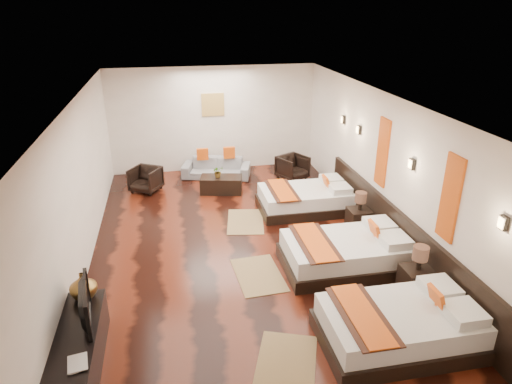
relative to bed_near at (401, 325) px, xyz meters
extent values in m
cube|color=black|center=(-1.70, 2.76, -0.28)|extent=(5.50, 9.50, 0.01)
cube|color=white|center=(-1.70, 2.76, 2.52)|extent=(5.50, 9.50, 0.01)
cube|color=silver|center=(-1.70, 7.51, 1.12)|extent=(5.50, 0.01, 2.80)
cube|color=silver|center=(-4.45, 2.76, 1.12)|extent=(0.01, 9.50, 2.80)
cube|color=silver|center=(1.05, 2.76, 1.12)|extent=(0.01, 9.50, 2.80)
cube|color=black|center=(1.01, 1.96, 0.17)|extent=(0.08, 6.60, 0.90)
cube|color=black|center=(-0.03, 0.00, -0.17)|extent=(2.12, 1.31, 0.22)
cube|color=white|center=(-0.03, 0.00, 0.10)|extent=(2.01, 1.21, 0.30)
cube|color=#DA520F|center=(0.48, 0.00, 0.37)|extent=(0.16, 0.32, 0.33)
cube|color=#38190F|center=(-0.58, 0.00, 0.26)|extent=(0.55, 1.33, 0.02)
cube|color=#DA520F|center=(-0.58, 0.00, 0.27)|extent=(0.38, 1.33, 0.02)
cube|color=black|center=(-0.03, 1.96, -0.16)|extent=(2.16, 1.34, 0.23)
cube|color=white|center=(-0.03, 1.96, 0.10)|extent=(2.06, 1.24, 0.31)
cube|color=#DA520F|center=(0.49, 1.96, 0.38)|extent=(0.16, 0.33, 0.33)
cube|color=#38190F|center=(-0.59, 1.96, 0.27)|extent=(0.57, 1.36, 0.02)
cube|color=#DA520F|center=(-0.59, 1.96, 0.28)|extent=(0.39, 1.36, 0.02)
cube|color=black|center=(-0.03, 4.39, -0.17)|extent=(2.03, 1.25, 0.21)
cube|color=white|center=(-0.03, 4.39, 0.08)|extent=(1.93, 1.16, 0.29)
cube|color=#DA520F|center=(0.46, 4.39, 0.34)|extent=(0.15, 0.31, 0.31)
cube|color=#38190F|center=(-0.56, 4.39, 0.24)|extent=(0.53, 1.27, 0.02)
cube|color=#DA520F|center=(-0.56, 4.39, 0.25)|extent=(0.37, 1.27, 0.02)
cube|color=black|center=(0.75, 0.93, -0.03)|extent=(0.45, 0.45, 0.50)
cylinder|color=black|center=(0.75, 0.93, 0.33)|extent=(0.08, 0.08, 0.20)
cylinder|color=#3F2619|center=(0.75, 0.93, 0.51)|extent=(0.24, 0.24, 0.22)
cube|color=black|center=(0.75, 3.20, -0.04)|extent=(0.43, 0.43, 0.48)
cylinder|color=black|center=(0.75, 3.20, 0.30)|extent=(0.08, 0.08, 0.19)
cylinder|color=#3F2619|center=(0.75, 3.20, 0.47)|extent=(0.23, 0.23, 0.21)
cube|color=olive|center=(-1.63, -0.13, -0.27)|extent=(1.12, 1.39, 0.01)
cube|color=olive|center=(-1.56, 1.99, -0.27)|extent=(0.82, 1.24, 0.01)
cube|color=olive|center=(-1.43, 4.04, -0.27)|extent=(0.94, 1.31, 0.01)
cube|color=black|center=(-4.20, 0.35, 0.00)|extent=(0.50, 1.80, 0.55)
imported|color=black|center=(-4.15, 0.55, 0.53)|extent=(0.25, 0.90, 0.51)
imported|color=black|center=(-4.20, -0.24, 0.29)|extent=(0.26, 0.32, 0.03)
imported|color=brown|center=(-4.20, 1.09, 0.47)|extent=(0.41, 0.41, 0.39)
imported|color=gray|center=(-1.73, 6.81, -0.02)|extent=(1.87, 1.13, 0.51)
imported|color=black|center=(-3.54, 6.19, 0.03)|extent=(0.90, 0.90, 0.61)
imported|color=black|center=(0.21, 6.30, 0.04)|extent=(0.92, 0.93, 0.63)
cube|color=black|center=(-1.73, 5.76, -0.08)|extent=(1.08, 0.70, 0.40)
imported|color=#265C1E|center=(-1.80, 5.77, 0.26)|extent=(0.31, 0.29, 0.28)
cube|color=#D86014|center=(1.03, 0.86, 1.42)|extent=(0.04, 0.40, 1.30)
cube|color=#D86014|center=(1.03, 3.06, 1.42)|extent=(0.04, 0.40, 1.30)
cube|color=black|center=(1.01, -0.24, 1.57)|extent=(0.06, 0.12, 0.18)
cube|color=#FFD18C|center=(0.98, -0.24, 1.57)|extent=(0.02, 0.10, 0.14)
cube|color=black|center=(1.01, 1.96, 1.57)|extent=(0.06, 0.12, 0.18)
cube|color=#FFD18C|center=(0.98, 1.96, 1.57)|extent=(0.02, 0.10, 0.14)
cube|color=black|center=(1.01, 4.16, 1.57)|extent=(0.06, 0.12, 0.18)
cube|color=#FFD18C|center=(0.98, 4.16, 1.57)|extent=(0.02, 0.10, 0.14)
cube|color=black|center=(1.01, 5.06, 1.57)|extent=(0.06, 0.12, 0.18)
cube|color=#FFD18C|center=(0.98, 5.06, 1.57)|extent=(0.02, 0.10, 0.14)
cube|color=#AD873F|center=(-1.70, 7.49, 1.52)|extent=(0.60, 0.04, 0.60)
camera|label=1|loc=(-2.88, -4.48, 4.05)|focal=31.82mm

